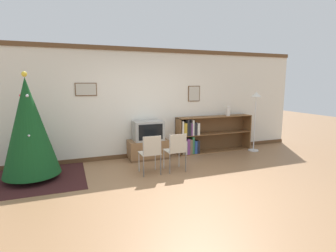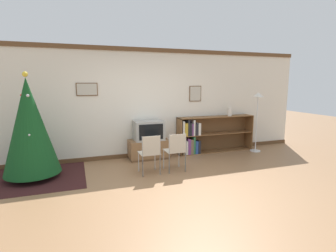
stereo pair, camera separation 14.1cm
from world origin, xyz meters
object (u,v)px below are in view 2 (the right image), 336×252
(television, at_px, (149,130))
(tv_console, at_px, (149,149))
(standing_lamp, at_px, (258,106))
(folding_chair_left, at_px, (150,152))
(vase, at_px, (230,111))
(folding_chair_right, at_px, (176,150))
(bookshelf, at_px, (202,136))
(christmas_tree, at_px, (30,127))

(television, bearing_deg, tv_console, 90.00)
(tv_console, height_order, standing_lamp, standing_lamp)
(tv_console, distance_m, folding_chair_left, 1.18)
(vase, bearing_deg, standing_lamp, -27.07)
(folding_chair_left, height_order, folding_chair_right, same)
(tv_console, relative_size, television, 1.37)
(television, bearing_deg, folding_chair_right, -75.98)
(vase, bearing_deg, folding_chair_left, -155.98)
(folding_chair_right, relative_size, bookshelf, 0.38)
(christmas_tree, height_order, vase, christmas_tree)
(christmas_tree, height_order, television, christmas_tree)
(folding_chair_right, height_order, bookshelf, bookshelf)
(folding_chair_right, height_order, vase, vase)
(television, distance_m, folding_chair_left, 1.18)
(christmas_tree, xyz_separation_m, television, (2.50, 0.55, -0.32))
(christmas_tree, xyz_separation_m, tv_console, (2.50, 0.56, -0.79))
(christmas_tree, bearing_deg, bookshelf, 8.89)
(tv_console, height_order, television, television)
(television, bearing_deg, folding_chair_left, -104.02)
(vase, bearing_deg, christmas_tree, -173.09)
(tv_console, relative_size, vase, 3.88)
(television, relative_size, bookshelf, 0.33)
(television, height_order, folding_chair_left, television)
(tv_console, relative_size, standing_lamp, 0.61)
(standing_lamp, bearing_deg, tv_console, 174.10)
(bookshelf, height_order, vase, vase)
(standing_lamp, bearing_deg, bookshelf, 165.33)
(christmas_tree, distance_m, standing_lamp, 5.45)
(folding_chair_right, bearing_deg, television, 104.02)
(christmas_tree, relative_size, bookshelf, 0.95)
(christmas_tree, relative_size, standing_lamp, 1.28)
(tv_console, relative_size, bookshelf, 0.45)
(folding_chair_right, bearing_deg, christmas_tree, 168.53)
(folding_chair_right, bearing_deg, bookshelf, 44.19)
(tv_console, height_order, folding_chair_left, folding_chair_left)
(bookshelf, bearing_deg, standing_lamp, -14.67)
(folding_chair_right, height_order, standing_lamp, standing_lamp)
(folding_chair_left, bearing_deg, bookshelf, 33.74)
(folding_chair_left, distance_m, vase, 2.88)
(vase, bearing_deg, television, -179.30)
(folding_chair_right, distance_m, standing_lamp, 2.88)
(tv_console, bearing_deg, bookshelf, 2.71)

